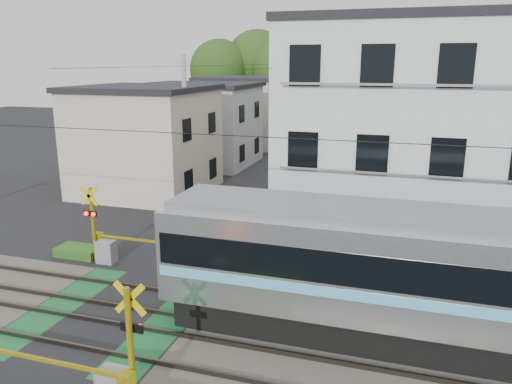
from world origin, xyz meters
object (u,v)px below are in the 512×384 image
(crossing_signal_far, at_px, (105,245))
(pedestrian, at_px, (318,152))
(crossing_signal_near, at_px, (116,380))
(apartment_block, at_px, (411,136))

(crossing_signal_far, xyz_separation_m, pedestrian, (4.34, 21.68, 0.23))
(crossing_signal_far, bearing_deg, crossing_signal_near, -54.71)
(pedestrian, bearing_deg, crossing_signal_far, 71.51)
(crossing_signal_near, relative_size, apartment_block, 0.46)
(crossing_signal_near, distance_m, apartment_block, 14.95)
(crossing_signal_far, bearing_deg, apartment_block, 27.78)
(pedestrian, bearing_deg, apartment_block, 105.90)
(crossing_signal_near, height_order, crossing_signal_far, same)
(crossing_signal_near, xyz_separation_m, pedestrian, (-0.83, 28.99, 0.23))
(crossing_signal_far, height_order, apartment_block, apartment_block)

